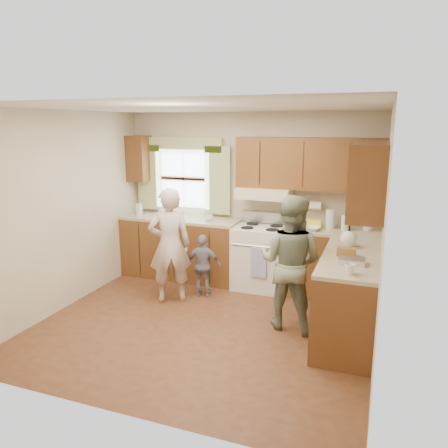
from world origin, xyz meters
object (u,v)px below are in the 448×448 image
at_px(woman_left, 170,245).
at_px(child, 203,266).
at_px(woman_right, 290,263).
at_px(stove, 262,256).

distance_m(woman_left, child, 0.57).
height_order(woman_right, child, woman_right).
xyz_separation_m(woman_left, woman_right, (1.64, -0.22, 0.01)).
xyz_separation_m(woman_left, child, (0.35, 0.30, -0.33)).
xyz_separation_m(stove, woman_left, (-1.01, -0.90, 0.30)).
distance_m(woman_right, child, 1.44).
bearing_deg(woman_right, stove, -51.73).
relative_size(stove, child, 1.23).
height_order(stove, child, stove).
bearing_deg(child, woman_right, 147.71).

